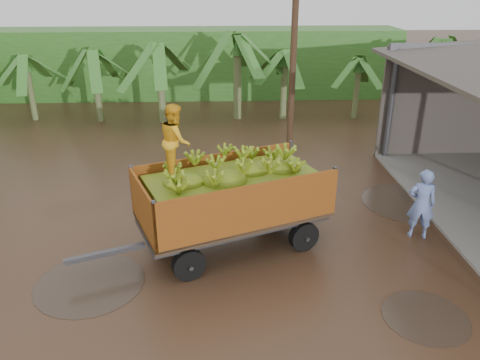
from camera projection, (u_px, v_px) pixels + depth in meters
name	position (u px, v px, depth m)	size (l,w,h in m)	color
ground	(252.00, 240.00, 11.92)	(100.00, 100.00, 0.00)	black
hedge_north	(197.00, 63.00, 25.78)	(22.00, 3.00, 3.60)	#2D661E
banana_trailer	(231.00, 195.00, 11.18)	(6.16, 3.65, 3.69)	#C4681C
man_blue	(421.00, 204.00, 11.72)	(0.68, 0.45, 1.86)	#697FBF
utility_pole	(294.00, 51.00, 16.77)	(1.20, 0.24, 7.32)	#47301E
banana_plants	(66.00, 113.00, 15.92)	(24.27, 19.87, 4.40)	#2D661E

